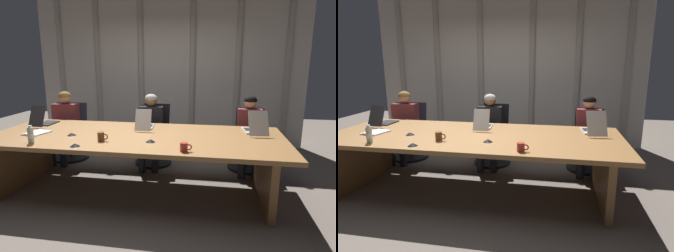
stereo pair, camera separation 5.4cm
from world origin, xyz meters
TOP-DOWN VIEW (x-y plane):
  - ground_plane at (0.00, 0.00)m, footprint 10.65×10.65m
  - conference_table at (0.00, 0.00)m, footprint 3.69×1.44m
  - curtain_backdrop at (0.00, 2.34)m, footprint 5.33×0.17m
  - laptop_left_end at (-1.47, 0.34)m, footprint 0.23×0.45m
  - laptop_left_mid at (0.03, 0.37)m, footprint 0.25×0.47m
  - laptop_center at (1.50, 0.36)m, footprint 0.30×0.53m
  - office_chair_left_end at (-1.47, 1.09)m, footprint 0.60×0.60m
  - office_chair_left_mid at (0.00, 1.09)m, footprint 0.60×0.60m
  - office_chair_center at (1.52, 1.09)m, footprint 0.60×0.60m
  - person_left_end at (-1.50, 0.93)m, footprint 0.42×0.56m
  - person_left_mid at (-0.02, 0.93)m, footprint 0.42×0.57m
  - person_center at (1.50, 0.93)m, footprint 0.38×0.55m
  - water_bottle_primary at (-1.07, -0.54)m, footprint 0.07×0.07m
  - coffee_mug_near at (-0.31, -0.33)m, footprint 0.13×0.08m
  - coffee_mug_far at (0.68, -0.57)m, footprint 0.12×0.08m
  - conference_mic_left_side at (-0.51, -0.59)m, footprint 0.11×0.11m
  - conference_mic_middle at (-0.78, -0.16)m, footprint 0.11×0.11m
  - conference_mic_right_side at (0.26, -0.29)m, footprint 0.11×0.11m
  - spiral_notepad at (-1.27, -0.15)m, footprint 0.29×0.35m

SIDE VIEW (x-z plane):
  - ground_plane at x=0.00m, z-range 0.00..0.00m
  - office_chair_center at x=1.52m, z-range -0.12..0.82m
  - office_chair_left_end at x=-1.47m, z-range -0.12..0.83m
  - office_chair_left_mid at x=0.00m, z-range -0.12..0.85m
  - conference_table at x=0.00m, z-range 0.23..0.98m
  - person_left_mid at x=-0.02m, z-range 0.08..1.24m
  - person_center at x=1.50m, z-range 0.08..1.24m
  - person_left_end at x=-1.50m, z-range 0.09..1.26m
  - spiral_notepad at x=-1.27m, z-range 0.75..0.78m
  - conference_mic_left_side at x=-0.51m, z-range 0.76..0.79m
  - conference_mic_middle at x=-0.78m, z-range 0.76..0.79m
  - conference_mic_right_side at x=0.26m, z-range 0.76..0.79m
  - coffee_mug_far at x=0.68m, z-range 0.76..0.85m
  - coffee_mug_near at x=-0.31m, z-range 0.76..0.86m
  - laptop_left_mid at x=0.03m, z-range 0.67..0.95m
  - laptop_left_end at x=-1.47m, z-range 0.67..0.96m
  - laptop_center at x=1.50m, z-range 0.66..0.97m
  - water_bottle_primary at x=-1.07m, z-range 0.75..0.95m
  - curtain_backdrop at x=0.00m, z-range 0.00..3.02m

